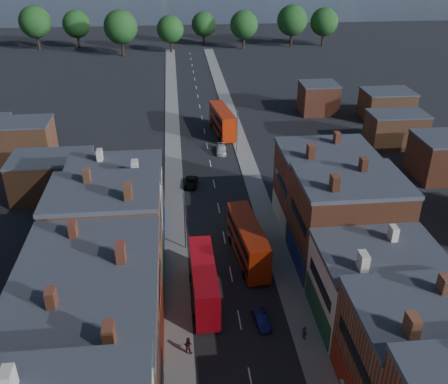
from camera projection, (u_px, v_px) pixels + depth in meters
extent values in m
cube|color=gray|center=(174.00, 180.00, 82.05)|extent=(3.00, 200.00, 0.12)
cube|color=gray|center=(252.00, 176.00, 83.21)|extent=(3.00, 200.00, 0.12)
cube|color=slate|center=(343.00, 384.00, 35.41)|extent=(0.25, 0.70, 0.25)
cylinder|color=slate|center=(185.00, 222.00, 62.73)|extent=(0.16, 0.16, 8.00)
cube|color=slate|center=(184.00, 194.00, 60.86)|extent=(0.25, 0.70, 0.25)
cylinder|color=slate|center=(237.00, 133.00, 90.04)|extent=(0.16, 0.16, 8.00)
cube|color=slate|center=(237.00, 112.00, 88.17)|extent=(0.25, 0.70, 0.25)
cube|color=#9D0811|center=(204.00, 281.00, 54.42)|extent=(2.74, 11.26, 4.49)
cube|color=black|center=(204.00, 287.00, 54.82)|extent=(2.78, 10.37, 0.92)
cube|color=black|center=(204.00, 273.00, 53.92)|extent=(2.78, 10.37, 0.92)
cylinder|color=black|center=(195.00, 319.00, 52.11)|extent=(0.32, 1.03, 1.02)
cylinder|color=black|center=(219.00, 317.00, 52.37)|extent=(0.32, 1.03, 1.02)
cylinder|color=black|center=(191.00, 277.00, 58.41)|extent=(0.32, 1.03, 1.02)
cylinder|color=black|center=(212.00, 276.00, 58.68)|extent=(0.32, 1.03, 1.02)
cube|color=#9F2309|center=(248.00, 241.00, 61.22)|extent=(3.90, 12.02, 4.72)
cube|color=black|center=(248.00, 247.00, 61.65)|extent=(3.86, 11.09, 0.97)
cube|color=black|center=(248.00, 233.00, 60.69)|extent=(3.86, 11.09, 0.97)
cylinder|color=black|center=(244.00, 275.00, 58.74)|extent=(0.43, 1.10, 1.07)
cylinder|color=black|center=(266.00, 272.00, 59.22)|extent=(0.43, 1.10, 1.07)
cylinder|color=black|center=(230.00, 240.00, 65.28)|extent=(0.43, 1.10, 1.07)
cylinder|color=black|center=(250.00, 238.00, 65.76)|extent=(0.43, 1.10, 1.07)
cube|color=#AF2407|center=(222.00, 121.00, 99.29)|extent=(4.30, 12.26, 4.80)
cube|color=black|center=(222.00, 125.00, 99.72)|extent=(4.23, 11.31, 0.98)
cube|color=black|center=(222.00, 115.00, 98.75)|extent=(4.23, 11.31, 0.98)
cylinder|color=black|center=(220.00, 139.00, 96.75)|extent=(0.47, 1.12, 1.09)
cylinder|color=black|center=(234.00, 138.00, 97.31)|extent=(0.47, 1.12, 1.09)
cylinder|color=black|center=(212.00, 125.00, 103.36)|extent=(0.47, 1.12, 1.09)
cylinder|color=black|center=(224.00, 124.00, 103.92)|extent=(0.47, 1.12, 1.09)
imported|color=#121852|center=(261.00, 320.00, 51.98)|extent=(1.63, 3.53, 1.12)
imported|color=black|center=(191.00, 183.00, 79.97)|extent=(2.54, 4.55, 1.20)
imported|color=silver|center=(221.00, 150.00, 91.80)|extent=(2.10, 4.48, 1.27)
imported|color=#421C1A|center=(188.00, 345.00, 48.17)|extent=(1.01, 0.80, 1.83)
imported|color=#544F48|center=(304.00, 333.00, 49.82)|extent=(0.68, 1.00, 1.56)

